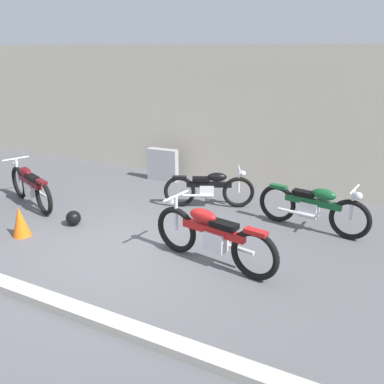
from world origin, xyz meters
The scene contains 10 objects.
ground_plane centered at (0.00, 0.00, 0.00)m, with size 40.00×40.00×0.00m, color #56565B.
building_wall centered at (0.00, 4.46, 1.64)m, with size 18.00×0.30×3.28m, color beige.
curb_strip centered at (0.00, -1.60, 0.06)m, with size 18.00×0.24×0.12m, color #B7B2A8.
stone_marker centered at (-1.39, 3.70, 0.41)m, with size 0.79×0.20×0.81m, color #9E9EA3.
helmet centered at (-1.48, 0.52, 0.14)m, with size 0.29×0.29×0.29m, color black.
traffic_cone centered at (-1.99, -0.27, 0.28)m, with size 0.32×0.32×0.55m, color orange.
motorcycle_black centered at (0.44, 2.55, 0.41)m, with size 1.77×0.95×0.86m.
motorcycle_green centered at (2.62, 2.36, 0.45)m, with size 2.10×0.59×0.94m.
motorcycle_maroon centered at (-3.00, 0.91, 0.45)m, with size 1.95×0.93×0.92m.
motorcycle_red centered at (1.48, 0.37, 0.48)m, with size 2.21×0.67×1.00m.
Camera 1 is at (3.77, -4.80, 3.21)m, focal length 37.98 mm.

